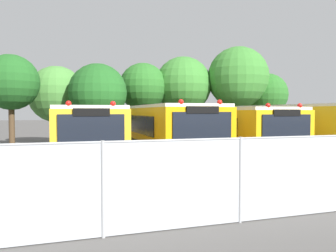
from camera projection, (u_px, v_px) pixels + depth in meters
ground_plane at (194, 158)px, 16.36m from camera, size 160.00×160.00×0.00m
school_bus_0 at (84, 132)px, 14.76m from camera, size 2.58×9.75×2.62m
school_bus_1 at (161, 130)px, 15.90m from camera, size 2.66×10.42×2.69m
school_bus_2 at (225, 130)px, 16.98m from camera, size 2.76×10.36×2.59m
school_bus_3 at (281, 127)px, 18.04m from camera, size 2.66×10.79×2.75m
tree_0 at (11, 82)px, 20.11m from camera, size 3.32×3.32×5.69m
tree_1 at (57, 95)px, 23.50m from camera, size 3.94×3.94×5.46m
tree_2 at (100, 94)px, 21.96m from camera, size 3.80×3.80×5.42m
tree_3 at (144, 87)px, 25.08m from camera, size 3.58×3.58×5.90m
tree_4 at (185, 85)px, 25.88m from camera, size 4.36×4.36×6.50m
tree_5 at (237, 78)px, 25.53m from camera, size 4.64×4.64×7.19m
tree_6 at (267, 94)px, 26.08m from camera, size 3.23×3.23×5.23m
traffic_cone at (206, 200)px, 7.81m from camera, size 0.36×0.36×0.48m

